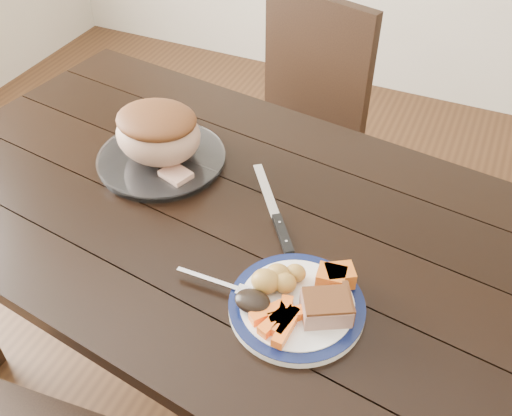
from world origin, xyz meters
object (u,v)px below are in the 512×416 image
at_px(serving_platter, 162,160).
at_px(roast_joint, 158,135).
at_px(dinner_plate, 297,306).
at_px(dining_table, 229,238).
at_px(pork_slice, 326,308).
at_px(fork, 224,285).
at_px(chair_far, 295,120).
at_px(carving_knife, 278,222).

distance_m(serving_platter, roast_joint, 0.08).
distance_m(dinner_plate, serving_platter, 0.56).
distance_m(dining_table, pork_slice, 0.39).
bearing_deg(pork_slice, fork, -176.51).
xyz_separation_m(dining_table, chair_far, (-0.11, 0.73, -0.13)).
distance_m(fork, roast_joint, 0.46).
height_order(dinner_plate, serving_platter, serving_platter).
height_order(chair_far, pork_slice, chair_far).
xyz_separation_m(dining_table, pork_slice, (0.31, -0.21, 0.13)).
relative_size(serving_platter, fork, 1.76).
bearing_deg(carving_knife, fork, -42.90).
bearing_deg(dinner_plate, fork, -173.28).
bearing_deg(fork, carving_knife, 82.49).
bearing_deg(roast_joint, dinner_plate, -31.48).
distance_m(dining_table, chair_far, 0.76).
relative_size(serving_platter, pork_slice, 3.52).
relative_size(fork, roast_joint, 0.83).
xyz_separation_m(pork_slice, carving_knife, (-0.18, 0.21, -0.03)).
bearing_deg(dining_table, pork_slice, -34.17).
height_order(roast_joint, carving_knife, roast_joint).
distance_m(chair_far, roast_joint, 0.73).
distance_m(chair_far, pork_slice, 1.07).
xyz_separation_m(serving_platter, pork_slice, (0.54, -0.30, 0.03)).
distance_m(dining_table, serving_platter, 0.27).
height_order(dinner_plate, pork_slice, pork_slice).
height_order(fork, roast_joint, roast_joint).
bearing_deg(dining_table, serving_platter, 158.71).
relative_size(roast_joint, carving_knife, 0.79).
bearing_deg(chair_far, serving_platter, 95.00).
relative_size(dining_table, pork_slice, 19.20).
distance_m(dinner_plate, fork, 0.15).
distance_m(chair_far, fork, 1.01).
bearing_deg(pork_slice, dining_table, 145.83).
relative_size(dining_table, dinner_plate, 6.49).
xyz_separation_m(fork, roast_joint, (-0.33, 0.31, 0.07)).
bearing_deg(fork, dining_table, 113.35).
distance_m(chair_far, serving_platter, 0.70).
height_order(dining_table, fork, fork).
bearing_deg(chair_far, carving_knife, 123.37).
bearing_deg(pork_slice, dinner_plate, 175.24).
bearing_deg(dinner_plate, roast_joint, 148.52).
bearing_deg(roast_joint, serving_platter, -45.00).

